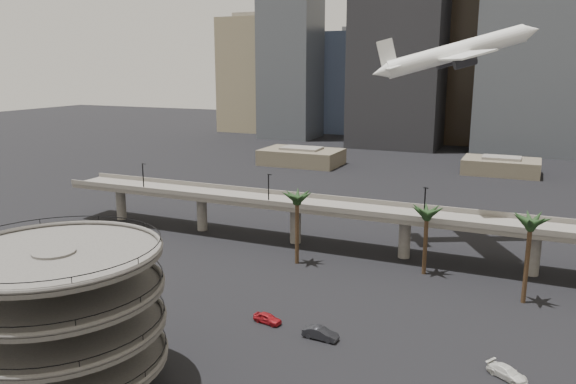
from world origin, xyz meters
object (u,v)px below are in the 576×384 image
at_px(parking_ramp, 59,309).
at_px(airborne_jet, 455,53).
at_px(overpass, 348,213).
at_px(car_c, 507,373).
at_px(car_a, 267,318).
at_px(car_b, 320,333).

xyz_separation_m(parking_ramp, airborne_jet, (28.99, 73.23, 27.51)).
bearing_deg(overpass, car_c, -49.67).
relative_size(parking_ramp, car_a, 5.34).
relative_size(airborne_jet, car_b, 6.41).
relative_size(parking_ramp, airborne_jet, 0.72).
bearing_deg(car_c, overpass, 71.81).
bearing_deg(car_a, car_c, -82.86).
relative_size(parking_ramp, car_b, 4.64).
height_order(car_a, car_b, car_b).
height_order(parking_ramp, car_b, parking_ramp).
xyz_separation_m(parking_ramp, car_c, (43.97, 22.52, -9.14)).
height_order(parking_ramp, car_c, parking_ramp).
height_order(overpass, airborne_jet, airborne_jet).
distance_m(overpass, car_b, 37.75).
bearing_deg(airborne_jet, overpass, -165.06).
height_order(overpass, car_b, overpass).
distance_m(parking_ramp, car_c, 50.24).
relative_size(parking_ramp, overpass, 0.17).
bearing_deg(overpass, car_a, -90.48).
bearing_deg(car_b, car_a, 83.90).
height_order(parking_ramp, overpass, parking_ramp).
bearing_deg(overpass, parking_ramp, -102.43).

